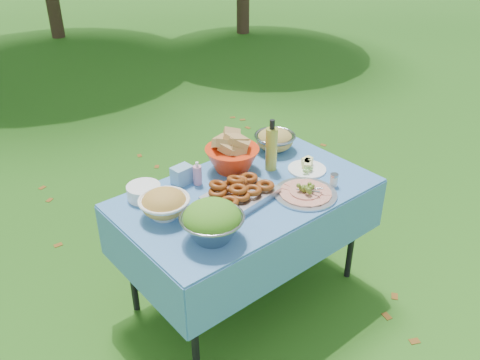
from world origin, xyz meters
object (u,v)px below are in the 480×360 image
pasta_bowl_steel (275,139)px  charcuterie_platter (306,189)px  salad_bowl (212,221)px  picnic_table (246,244)px  plate_stack (144,192)px  oil_bottle (272,145)px  bread_bowl (232,153)px

pasta_bowl_steel → charcuterie_platter: bearing=-116.0°
salad_bowl → pasta_bowl_steel: size_ratio=1.18×
salad_bowl → pasta_bowl_steel: bearing=29.6°
picnic_table → plate_stack: size_ratio=7.69×
plate_stack → picnic_table: bearing=-33.4°
oil_bottle → bread_bowl: bearing=141.9°
bread_bowl → charcuterie_platter: 0.52m
charcuterie_platter → plate_stack: bearing=141.9°
salad_bowl → plate_stack: salad_bowl is taller
plate_stack → charcuterie_platter: bearing=-38.1°
picnic_table → salad_bowl: 0.68m
charcuterie_platter → pasta_bowl_steel: bearing=64.0°
bread_bowl → oil_bottle: size_ratio=1.01×
picnic_table → charcuterie_platter: bearing=-46.3°
salad_bowl → plate_stack: 0.55m
picnic_table → charcuterie_platter: charcuterie_platter is taller
bread_bowl → oil_bottle: bearing=-38.1°
salad_bowl → pasta_bowl_steel: 1.04m
plate_stack → charcuterie_platter: charcuterie_platter is taller
salad_bowl → plate_stack: bearing=96.8°
bread_bowl → pasta_bowl_steel: (0.39, 0.03, -0.04)m
pasta_bowl_steel → oil_bottle: size_ratio=0.81×
picnic_table → oil_bottle: oil_bottle is taller
oil_bottle → charcuterie_platter: bearing=-99.3°
picnic_table → plate_stack: bearing=146.6°
salad_bowl → bread_bowl: 0.71m
plate_stack → bread_bowl: (0.58, -0.06, 0.07)m
plate_stack → charcuterie_platter: (0.71, -0.56, 0.00)m
picnic_table → charcuterie_platter: (0.23, -0.24, 0.42)m
bread_bowl → salad_bowl: bearing=-137.1°
salad_bowl → oil_bottle: size_ratio=0.96×
picnic_table → charcuterie_platter: 0.54m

